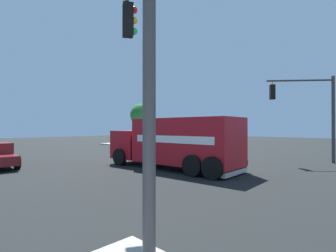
{
  "coord_description": "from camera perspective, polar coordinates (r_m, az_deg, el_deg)",
  "views": [
    {
      "loc": [
        10.43,
        11.28,
        2.25
      ],
      "look_at": [
        -0.09,
        1.17,
        2.34
      ],
      "focal_mm": 26.79,
      "sensor_mm": 36.0,
      "label": 1
    }
  ],
  "objects": [
    {
      "name": "sidewalk_corner_near",
      "position": [
        33.74,
        -2.18,
        -4.05
      ],
      "size": [
        11.15,
        11.15,
        0.14
      ],
      "primitive_type": "cube",
      "color": "#9E998E",
      "rests_on": "ground"
    },
    {
      "name": "ground_plane",
      "position": [
        15.52,
        -3.4,
        -8.69
      ],
      "size": [
        100.0,
        100.0,
        0.0
      ],
      "primitive_type": "plane",
      "color": "black"
    },
    {
      "name": "traffic_light_primary",
      "position": [
        5.35,
        -6.59,
        20.95
      ],
      "size": [
        2.25,
        3.47,
        6.2
      ],
      "color": "#38383D",
      "rests_on": "sidewalk_corner_far"
    },
    {
      "name": "delivery_truck",
      "position": [
        13.79,
        1.57,
        -3.72
      ],
      "size": [
        3.19,
        7.98,
        2.74
      ],
      "color": "#AD141E",
      "rests_on": "ground"
    },
    {
      "name": "shade_tree_near",
      "position": [
        36.83,
        -6.08,
        2.53
      ],
      "size": [
        3.26,
        3.26,
        5.61
      ],
      "color": "brown",
      "rests_on": "sidewalk_corner_near"
    },
    {
      "name": "traffic_light_secondary",
      "position": [
        18.44,
        29.71,
        4.03
      ],
      "size": [
        2.72,
        3.31,
        5.52
      ],
      "color": "#38383D",
      "rests_on": "ground"
    },
    {
      "name": "picket_fence_run",
      "position": [
        37.73,
        -7.81,
        -2.82
      ],
      "size": [
        7.3,
        0.05,
        0.95
      ],
      "color": "white",
      "rests_on": "sidewalk_corner_near"
    },
    {
      "name": "pedestrian_near_corner",
      "position": [
        32.15,
        1.19,
        -2.29
      ],
      "size": [
        0.49,
        0.35,
        1.78
      ],
      "color": "black",
      "rests_on": "sidewalk_corner_near"
    }
  ]
}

